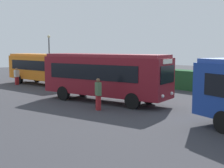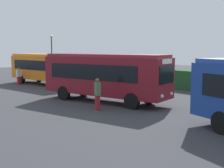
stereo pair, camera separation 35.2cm
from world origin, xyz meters
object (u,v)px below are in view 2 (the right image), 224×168
object	(u,v)px
bus_maroon	(105,75)
lamppost	(52,51)
person_right	(97,93)
bus_orange	(46,67)
person_left	(19,76)
person_center	(58,73)

from	to	relation	value
bus_maroon	lamppost	xyz separation A→B (m)	(-17.18, 5.41, 1.42)
bus_maroon	person_right	xyz separation A→B (m)	(1.86, -2.05, -0.86)
bus_maroon	person_right	size ratio (longest dim) A/B	4.94
bus_orange	lamppost	size ratio (longest dim) A/B	1.78
person_left	person_center	xyz separation A→B (m)	(0.79, 4.04, 0.11)
bus_orange	person_left	distance (m)	2.93
bus_maroon	person_right	bearing A→B (deg)	-62.64
bus_maroon	person_left	world-z (taller)	bus_maroon
person_left	person_right	bearing A→B (deg)	-21.11
person_left	person_center	world-z (taller)	person_center
person_left	person_right	world-z (taller)	person_right
person_left	person_center	bearing A→B (deg)	63.80
lamppost	bus_maroon	bearing A→B (deg)	-17.47
bus_maroon	lamppost	distance (m)	18.07
bus_orange	lamppost	world-z (taller)	lamppost
bus_orange	person_left	bearing A→B (deg)	-140.91
person_center	lamppost	bearing A→B (deg)	4.15
bus_orange	lamppost	distance (m)	7.05
bus_maroon	person_center	world-z (taller)	bus_maroon
bus_maroon	person_left	bearing A→B (deg)	167.12
bus_maroon	lamppost	size ratio (longest dim) A/B	1.80
person_center	person_right	xyz separation A→B (m)	(14.40, -5.64, 0.03)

